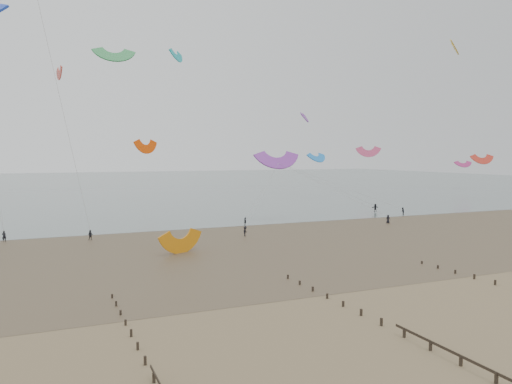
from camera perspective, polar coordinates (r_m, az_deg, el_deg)
ground at (r=41.59m, az=6.32°, el=-14.10°), size 500.00×500.00×0.00m
sea_and_shore at (r=71.60m, az=-10.44°, el=-6.30°), size 500.00×665.00×0.03m
kitesurfer_lead at (r=84.29m, az=-26.84°, el=-4.53°), size 0.65×0.47×1.67m
kitesurfers at (r=93.85m, az=2.24°, el=-3.19°), size 125.99×20.97×1.88m
grounded_kite at (r=67.66m, az=-8.53°, el=-6.91°), size 7.37×6.73×3.29m
kites_airborne at (r=122.04m, az=-21.18°, el=7.58°), size 259.41×116.58×41.89m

